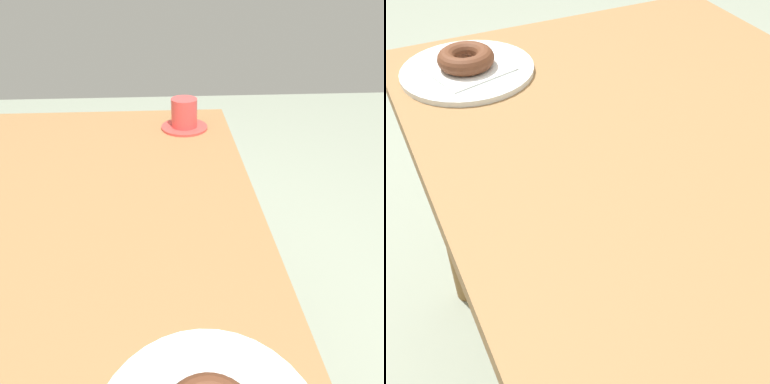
{
  "view_description": "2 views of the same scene",
  "coord_description": "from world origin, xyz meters",
  "views": [
    {
      "loc": [
        0.55,
        0.21,
        1.09
      ],
      "look_at": [
        0.01,
        0.24,
        0.75
      ],
      "focal_mm": 32.8,
      "sensor_mm": 36.0,
      "label": 1
    },
    {
      "loc": [
        -0.45,
        0.42,
        1.15
      ],
      "look_at": [
        -0.03,
        0.22,
        0.75
      ],
      "focal_mm": 48.36,
      "sensor_mm": 36.0,
      "label": 2
    }
  ],
  "objects": [
    {
      "name": "table",
      "position": [
        0.0,
        0.0,
        0.6
      ],
      "size": [
        1.12,
        0.75,
        0.71
      ],
      "color": "olive",
      "rests_on": "ground_plane"
    },
    {
      "name": "coffee_cup",
      "position": [
        -0.4,
        0.24,
        0.74
      ],
      "size": [
        0.13,
        0.13,
        0.09
      ],
      "color": "#DA403A",
      "rests_on": "table"
    }
  ]
}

